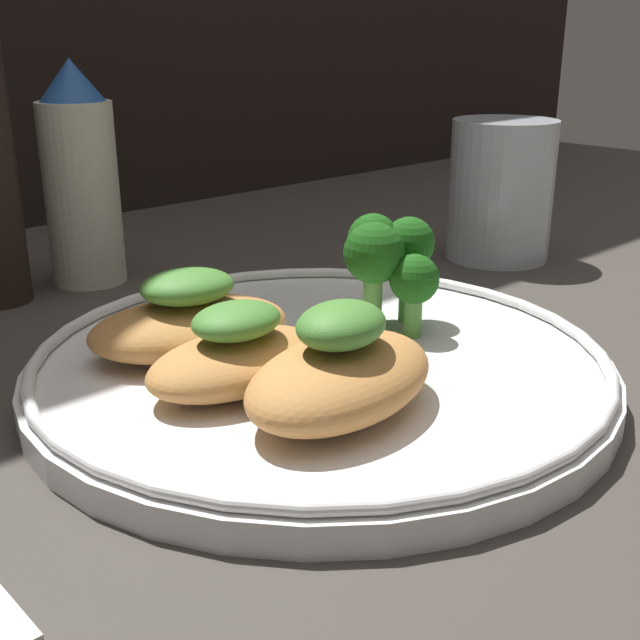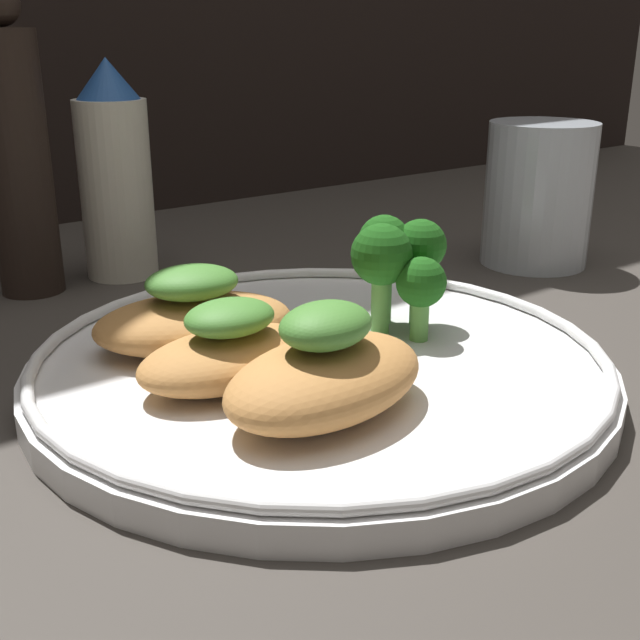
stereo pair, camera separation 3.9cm
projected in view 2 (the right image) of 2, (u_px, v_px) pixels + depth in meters
ground_plane at (320, 392)px, 40.48cm from camera, size 180.00×180.00×1.00cm
plate at (320, 365)px, 39.97cm from camera, size 28.82×28.82×2.00cm
grilled_meat_front at (326, 373)px, 33.53cm from camera, size 11.02×7.99×4.89cm
grilled_meat_middle at (230, 352)px, 36.52cm from camera, size 9.17×5.67×4.00cm
grilled_meat_back at (194, 317)px, 40.59cm from camera, size 11.53×8.98×4.31cm
broccoli_bunch at (399, 259)px, 42.23cm from camera, size 5.78×5.95×6.04cm
sauce_bottle at (120, 175)px, 55.92cm from camera, size 5.00×5.00×15.04cm
pepper_grinder at (17, 157)px, 51.43cm from camera, size 4.13×4.13×19.55cm
drinking_glass at (538, 194)px, 59.25cm from camera, size 7.85×7.85×10.50cm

